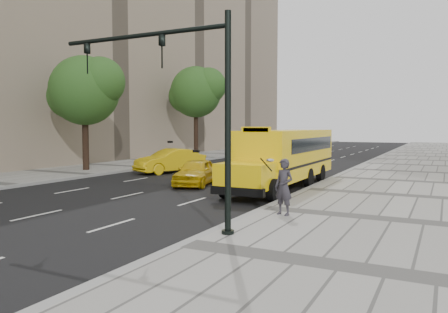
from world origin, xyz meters
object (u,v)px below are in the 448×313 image
at_px(tree_b, 85,90).
at_px(tree_c, 197,92).
at_px(traffic_signal, 185,96).
at_px(pedestrian, 284,187).
at_px(taxi_far, 170,161).
at_px(taxi_near, 196,172).
at_px(school_bus, 286,153).

distance_m(tree_b, tree_c, 15.13).
distance_m(tree_b, traffic_signal, 19.63).
bearing_deg(pedestrian, traffic_signal, -102.90).
distance_m(tree_c, taxi_far, 15.19).
bearing_deg(taxi_near, school_bus, 7.18).
xyz_separation_m(school_bus, traffic_signal, (0.69, -11.12, 2.33)).
relative_size(tree_b, taxi_far, 1.62).
height_order(pedestrian, traffic_signal, traffic_signal).
relative_size(tree_b, pedestrian, 4.15).
distance_m(tree_b, taxi_near, 11.77).
bearing_deg(school_bus, tree_b, 177.38).
relative_size(pedestrian, traffic_signal, 0.30).
distance_m(tree_b, pedestrian, 20.05).
distance_m(school_bus, taxi_far, 9.85).
bearing_deg(tree_b, pedestrian, -26.01).
bearing_deg(traffic_signal, school_bus, 93.56).
bearing_deg(taxi_far, taxi_near, -20.98).
height_order(school_bus, pedestrian, school_bus).
xyz_separation_m(school_bus, taxi_near, (-4.54, -1.74, -1.05)).
bearing_deg(traffic_signal, taxi_near, 119.14).
bearing_deg(tree_b, traffic_signal, -37.11).
bearing_deg(traffic_signal, taxi_far, 125.68).
distance_m(tree_b, taxi_far, 7.72).
xyz_separation_m(tree_c, traffic_signal, (15.60, -26.90, -2.57)).
distance_m(taxi_far, pedestrian, 16.13).
bearing_deg(taxi_near, traffic_signal, -74.63).
xyz_separation_m(tree_c, school_bus, (14.90, -15.78, -4.90)).
bearing_deg(pedestrian, taxi_near, 157.44).
bearing_deg(taxi_far, school_bus, 5.66).
relative_size(school_bus, taxi_near, 2.74).
height_order(taxi_near, taxi_far, taxi_far).
relative_size(tree_c, taxi_near, 2.18).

